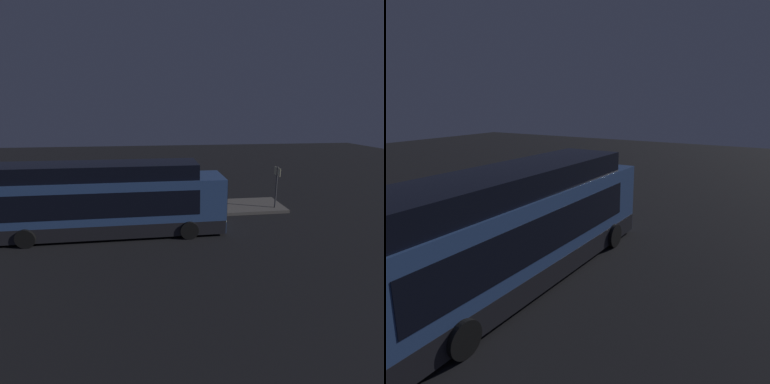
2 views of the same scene
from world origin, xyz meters
The scene contains 8 objects.
ground centered at (0.00, 0.00, 0.00)m, with size 80.00×80.00×0.00m, color black.
platform centered at (0.00, 3.07, 0.10)m, with size 20.00×2.95×0.19m.
bus_lead centered at (-0.74, -0.11, 1.66)m, with size 11.90×2.80×3.67m.
passenger_boarding centered at (1.78, 2.24, 1.03)m, with size 0.65×0.51×1.59m.
passenger_waiting centered at (3.54, 3.14, 1.18)m, with size 0.45×0.45×1.82m.
passenger_with_bags centered at (3.03, 2.22, 1.08)m, with size 0.56×0.60×1.63m.
suitcase centered at (3.26, 3.64, 0.50)m, with size 0.41×0.20×0.85m.
sign_post centered at (9.29, 2.27, 1.92)m, with size 0.10×0.89×2.63m.
Camera 1 is at (1.66, -15.03, 6.17)m, focal length 28.00 mm.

